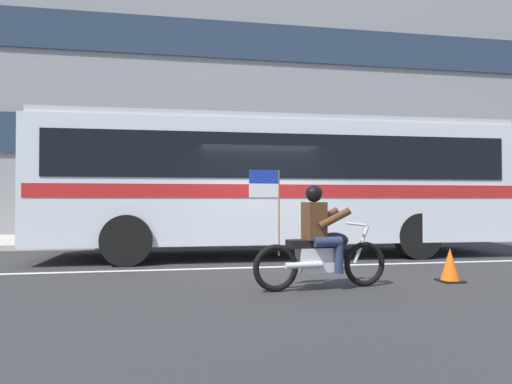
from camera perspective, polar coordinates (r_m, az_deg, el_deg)
ground_plane at (r=9.33m, az=0.66°, el=-9.30°), size 60.00×60.00×0.00m
sidewalk_curb at (r=14.34m, az=-3.00°, el=-6.11°), size 28.00×3.80×0.15m
lane_center_stripe at (r=8.75m, az=1.37°, el=-9.82°), size 26.60×0.14×0.01m
office_building_facade at (r=17.01m, az=-3.89°, el=12.21°), size 28.00×0.89×10.46m
transit_bus at (r=10.54m, az=2.81°, el=1.91°), size 10.95×2.76×3.22m
motorcycle_with_rider at (r=6.64m, az=8.39°, el=-6.84°), size 2.19×0.66×1.78m
traffic_cone at (r=7.87m, az=24.12°, el=-8.84°), size 0.36×0.36×0.55m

